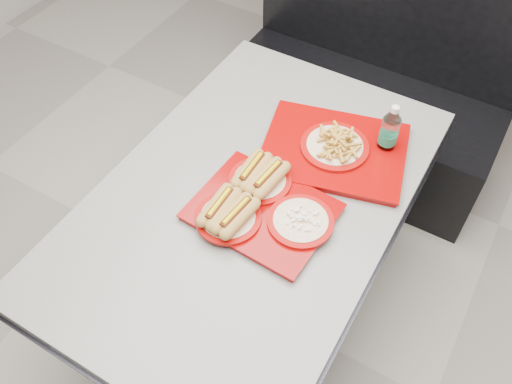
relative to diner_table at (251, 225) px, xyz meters
The scene contains 6 objects.
ground 0.58m from the diner_table, ahead, with size 6.00×6.00×0.00m, color #A19C90.
diner_table is the anchor object (origin of this frame).
booth_bench 1.11m from the diner_table, 90.00° to the left, with size 1.30×0.57×1.35m.
tray_near 0.21m from the diner_table, 40.29° to the right, with size 0.44×0.38×0.09m.
tray_far 0.39m from the diner_table, 63.11° to the left, with size 0.55×0.48×0.09m.
water_bottle 0.56m from the diner_table, 53.27° to the left, with size 0.06×0.06×0.20m.
Camera 1 is at (0.57, -0.93, 2.09)m, focal length 38.00 mm.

